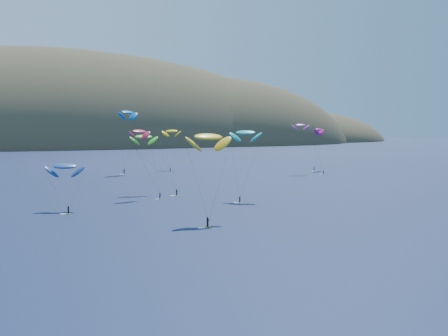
% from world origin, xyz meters
% --- Properties ---
extents(ground, '(2800.00, 2800.00, 0.00)m').
position_xyz_m(ground, '(0.00, 0.00, 0.00)').
color(ground, black).
rests_on(ground, ground).
extents(island, '(730.00, 300.00, 210.00)m').
position_xyz_m(island, '(39.40, 562.36, -10.74)').
color(island, '#3D3526').
rests_on(island, ground).
extents(kitesurfer_2, '(10.25, 12.06, 20.00)m').
position_xyz_m(kitesurfer_2, '(-4.15, 57.56, 17.23)').
color(kitesurfer_2, '#A6CA16').
rests_on(kitesurfer_2, ground).
extents(kitesurfer_3, '(11.00, 13.00, 18.40)m').
position_xyz_m(kitesurfer_3, '(-2.81, 112.09, 16.19)').
color(kitesurfer_3, '#A6CA16').
rests_on(kitesurfer_3, ground).
extents(kitesurfer_4, '(11.39, 10.14, 27.53)m').
position_xyz_m(kitesurfer_4, '(10.60, 184.89, 24.55)').
color(kitesurfer_4, '#A6CA16').
rests_on(kitesurfer_4, ground).
extents(kitesurfer_5, '(9.68, 11.22, 19.92)m').
position_xyz_m(kitesurfer_5, '(18.09, 87.55, 17.62)').
color(kitesurfer_5, '#A6CA16').
rests_on(kitesurfer_5, ground).
extents(kitesurfer_6, '(10.33, 10.89, 21.35)m').
position_xyz_m(kitesurfer_6, '(74.03, 156.58, 19.42)').
color(kitesurfer_6, '#A6CA16').
rests_on(kitesurfer_6, ground).
extents(kitesurfer_8, '(10.17, 9.32, 19.84)m').
position_xyz_m(kitesurfer_8, '(91.07, 170.49, 17.47)').
color(kitesurfer_8, '#A6CA16').
rests_on(kitesurfer_8, ground).
extents(kitesurfer_9, '(8.44, 8.79, 19.81)m').
position_xyz_m(kitesurfer_9, '(-6.91, 101.74, 17.85)').
color(kitesurfer_9, '#A6CA16').
rests_on(kitesurfer_9, ground).
extents(kitesurfer_10, '(9.24, 11.42, 12.52)m').
position_xyz_m(kitesurfer_10, '(-29.09, 85.35, 10.11)').
color(kitesurfer_10, '#A6CA16').
rests_on(kitesurfer_10, ground).
extents(kitesurfer_11, '(9.34, 15.83, 19.18)m').
position_xyz_m(kitesurfer_11, '(33.45, 198.42, 16.80)').
color(kitesurfer_11, '#A6CA16').
rests_on(kitesurfer_11, ground).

